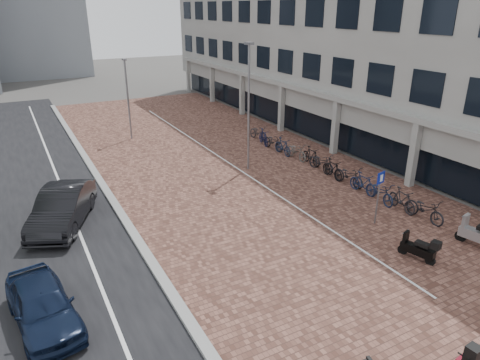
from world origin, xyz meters
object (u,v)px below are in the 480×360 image
(car_navy, at_px, (42,305))
(scooter_front, at_px, (480,234))
(scooter_mid, at_px, (418,248))
(parking_sign, at_px, (379,190))
(car_dark, at_px, (63,207))

(car_navy, height_order, scooter_front, car_navy)
(scooter_front, bearing_deg, scooter_mid, 157.16)
(parking_sign, bearing_deg, car_navy, 166.49)
(car_dark, distance_m, scooter_mid, 14.13)
(scooter_front, xyz_separation_m, scooter_mid, (-2.75, 0.52, -0.11))
(car_navy, xyz_separation_m, scooter_mid, (12.28, -2.70, -0.16))
(car_navy, xyz_separation_m, car_dark, (1.38, 6.29, 0.13))
(parking_sign, bearing_deg, scooter_front, -72.33)
(scooter_front, height_order, scooter_mid, scooter_front)
(car_navy, height_order, parking_sign, parking_sign)
(scooter_mid, distance_m, parking_sign, 3.08)
(car_dark, xyz_separation_m, scooter_front, (13.65, -9.51, -0.19))
(car_navy, height_order, scooter_mid, car_navy)
(scooter_mid, relative_size, parking_sign, 0.61)
(scooter_front, bearing_deg, car_dark, 132.91)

